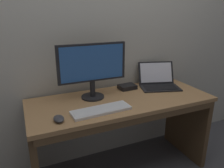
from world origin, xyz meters
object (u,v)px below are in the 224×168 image
laptop_black (158,81)px  computer_mouse (59,119)px  external_monitor (92,67)px  wired_keyboard (101,110)px  external_drive_box (127,87)px

laptop_black → computer_mouse: bearing=-162.3°
laptop_black → external_monitor: (-0.68, -0.04, 0.22)m
wired_keyboard → computer_mouse: (-0.31, -0.02, 0.01)m
laptop_black → wired_keyboard: laptop_black is taller
laptop_black → external_drive_box: laptop_black is taller
external_drive_box → laptop_black: bearing=-9.9°
external_monitor → wired_keyboard: size_ratio=1.26×
computer_mouse → external_drive_box: size_ratio=0.68×
external_monitor → external_drive_box: size_ratio=3.61×
external_monitor → computer_mouse: 0.51m
laptop_black → wired_keyboard: size_ratio=0.95×
external_drive_box → external_monitor: bearing=-166.4°
computer_mouse → external_drive_box: bearing=26.2°
external_monitor → computer_mouse: (-0.34, -0.29, -0.25)m
wired_keyboard → laptop_black: bearing=23.2°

